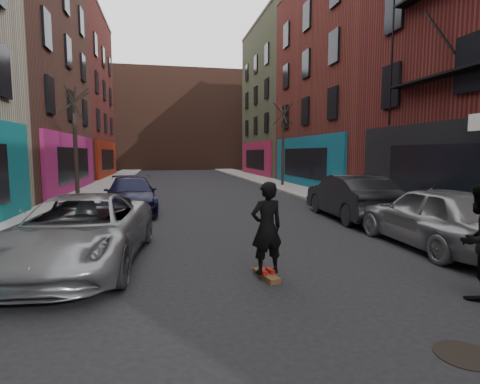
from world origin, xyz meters
name	(u,v)px	position (x,y,z in m)	size (l,w,h in m)	color
sidewalk_left	(111,182)	(-6.25, 30.00, 0.07)	(2.50, 84.00, 0.13)	gray
sidewalk_right	(261,180)	(6.25, 30.00, 0.07)	(2.50, 84.00, 0.13)	gray
buildings_right	(466,45)	(13.50, 16.00, 8.00)	(12.00, 56.00, 16.00)	#4D2821
building_far	(177,122)	(0.00, 56.00, 7.00)	(40.00, 10.00, 14.00)	#47281E
tree_left_far	(75,132)	(-6.20, 18.00, 3.38)	(2.00, 2.00, 6.50)	black
tree_right_far	(283,137)	(6.20, 24.00, 3.53)	(2.00, 2.00, 6.80)	black
parked_left_far	(81,231)	(-3.84, 7.04, 0.75)	(2.48, 5.38, 1.50)	gray
parked_left_end	(131,195)	(-3.38, 14.21, 0.71)	(1.99, 4.90, 1.42)	black
parked_right_far	(435,217)	(4.60, 6.74, 0.81)	(1.91, 4.75, 1.62)	gray
parked_right_end	(350,197)	(4.60, 11.13, 0.81)	(1.71, 4.90, 1.61)	black
skateboard	(266,276)	(-0.17, 5.40, 0.05)	(0.22, 0.80, 0.10)	brown
skateboarder	(267,228)	(-0.17, 5.40, 0.99)	(0.65, 0.42, 1.77)	black
pedestrian	(480,241)	(3.00, 3.75, 0.97)	(1.12, 0.98, 1.93)	black
manhole	(465,355)	(1.41, 2.26, 0.01)	(0.70, 0.70, 0.01)	black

